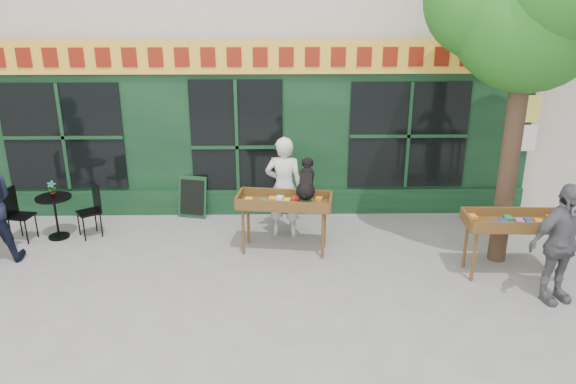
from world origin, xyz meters
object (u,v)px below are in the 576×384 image
(book_cart_right, at_px, (517,225))
(dog, at_px, (306,178))
(woman, at_px, (284,187))
(bistro_table, at_px, (55,209))
(man_right, at_px, (560,244))
(book_cart_center, at_px, (284,205))

(book_cart_right, bearing_deg, dog, 166.80)
(woman, height_order, bistro_table, woman)
(dog, relative_size, woman, 0.33)
(woman, xyz_separation_m, book_cart_right, (3.45, -1.55, -0.07))
(woman, xyz_separation_m, bistro_table, (-3.97, -0.06, -0.35))
(man_right, relative_size, bistro_table, 2.27)
(man_right, xyz_separation_m, bistro_table, (-7.71, 2.25, -0.32))
(dog, bearing_deg, book_cart_right, -7.43)
(book_cart_center, height_order, bistro_table, book_cart_center)
(woman, relative_size, bistro_table, 2.36)
(book_cart_center, height_order, man_right, man_right)
(dog, relative_size, bistro_table, 0.79)
(book_cart_center, xyz_separation_m, woman, (0.00, 0.65, 0.07))
(man_right, distance_m, bistro_table, 8.04)
(woman, distance_m, man_right, 4.39)
(dog, distance_m, book_cart_right, 3.25)
(dog, height_order, woman, woman)
(woman, height_order, man_right, woman)
(woman, bearing_deg, man_right, 156.32)
(book_cart_right, height_order, man_right, man_right)
(bistro_table, bearing_deg, woman, 0.81)
(book_cart_center, xyz_separation_m, dog, (0.35, -0.05, 0.47))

